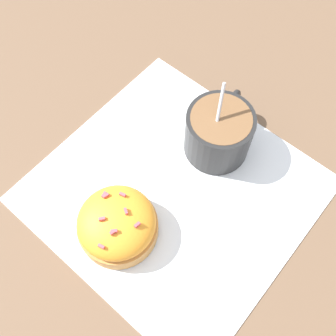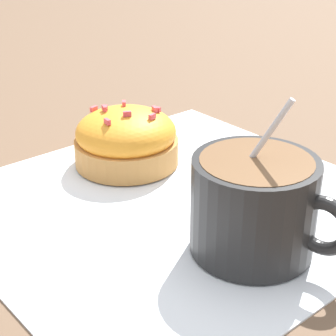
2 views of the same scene
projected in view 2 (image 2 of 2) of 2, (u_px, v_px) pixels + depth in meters
ground_plane at (174, 205)px, 0.45m from camera, size 3.00×3.00×0.00m
paper_napkin at (174, 203)px, 0.45m from camera, size 0.31×0.32×0.00m
coffee_cup at (257, 202)px, 0.37m from camera, size 0.11×0.08×0.11m
frosted_pastry at (126, 139)px, 0.50m from camera, size 0.09×0.09×0.05m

